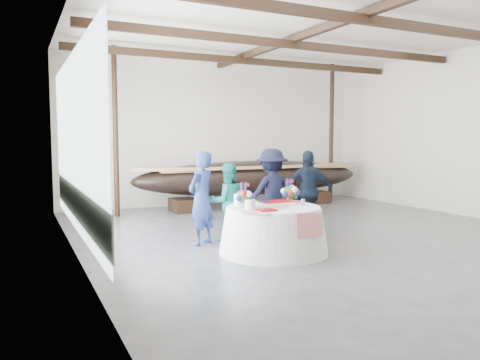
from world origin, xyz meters
name	(u,v)px	position (x,y,z in m)	size (l,w,h in m)	color
floor	(330,238)	(0.00, 0.00, 0.00)	(10.00, 12.00, 0.01)	#3D3D42
wall_back	(218,133)	(0.00, 6.00, 2.25)	(10.00, 0.02, 4.50)	silver
wall_left	(78,128)	(-5.00, 0.00, 2.25)	(0.02, 12.00, 4.50)	silver
ceiling	(334,19)	(0.00, 0.00, 4.50)	(10.00, 12.00, 0.01)	white
pavilion_structure	(311,50)	(0.00, 0.81, 4.00)	(9.80, 11.76, 4.50)	black
open_bay	(75,153)	(-4.95, 1.00, 1.83)	(0.03, 7.00, 3.20)	silver
longboat_display	(254,177)	(0.63, 4.71, 0.91)	(7.56, 1.51, 1.42)	black
banquet_table	(273,230)	(-1.73, -0.61, 0.43)	(1.99, 1.99, 0.85)	silver
tabletop_items	(267,198)	(-1.78, -0.47, 1.00)	(1.79, 1.55, 0.40)	red
guest_woman_blue	(201,198)	(-2.67, 0.58, 0.92)	(0.67, 0.44, 1.83)	navy
guest_woman_teal	(227,202)	(-2.06, 0.70, 0.79)	(0.77, 0.60, 1.59)	teal
guest_man_left	(272,193)	(-1.03, 0.69, 0.93)	(1.21, 0.69, 1.87)	black
guest_man_right	(309,192)	(-0.15, 0.61, 0.91)	(1.07, 0.44, 1.82)	black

